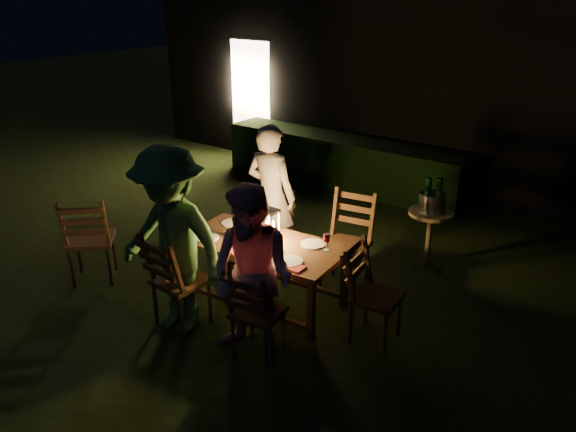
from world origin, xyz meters
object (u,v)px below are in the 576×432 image
Objects in this scene: bottle_table at (243,225)px; chair_near_right at (257,327)px; dining_table at (263,249)px; lantern at (270,228)px; chair_near_left at (180,296)px; chair_end at (374,311)px; chair_spare at (92,254)px; chair_far_left at (269,241)px; bottle_bucket_a at (427,198)px; side_table at (431,218)px; chair_far_right at (345,258)px; person_opp_left at (172,242)px; ice_bucket at (432,202)px; person_house_side at (271,196)px; bottle_bucket_b at (438,198)px; person_opp_right at (252,277)px.

chair_near_right is at bearing -42.86° from bottle_table.
lantern reaches higher than dining_table.
chair_end is (1.61, 0.91, -0.02)m from chair_near_left.
chair_spare is at bearing -156.21° from lantern.
bottle_table is at bearing 112.37° from chair_far_left.
bottle_table is (-0.76, 0.71, 0.55)m from chair_near_right.
bottle_table reaches higher than chair_near_right.
bottle_bucket_a reaches higher than chair_end.
side_table is 2.16× the size of bottle_bucket_a.
chair_far_left reaches higher than dining_table.
chair_end is 2.79× the size of lantern.
chair_near_right is 2.91× the size of bottle_bucket_a.
dining_table is 6.14× the size of bottle_table.
lantern is at bearing 111.73° from chair_near_right.
bottle_bucket_a is at bearing 56.27° from dining_table.
chair_spare is at bearing 24.99° from chair_far_right.
chair_spare is (-2.31, -1.59, -0.00)m from chair_far_right.
person_opp_left is at bearing 178.84° from chair_near_right.
chair_end is at bearing 126.68° from chair_far_right.
chair_near_left is 2.99m from ice_bucket.
person_opp_left is at bearing -117.37° from bottle_bucket_a.
person_house_side reaches higher than chair_end.
chair_far_right reaches higher than lantern.
chair_far_left is at bearing 109.16° from bottle_table.
chair_far_left is at bearing -145.08° from bottle_bucket_b.
person_house_side is (-0.52, 0.78, 0.22)m from dining_table.
chair_near_left is 1.10m from lantern.
person_house_side reaches higher than ice_bucket.
person_opp_left is (1.45, -0.08, 0.59)m from chair_spare.
chair_far_left is at bearing 129.43° from lantern.
chair_near_right is 1.78m from chair_far_left.
chair_spare is 3.60× the size of ice_bucket.
chair_near_right is 2.68m from bottle_bucket_b.
dining_table is 0.95m from person_opp_right.
chair_far_right is at bearing 60.18° from lantern.
side_table is (0.97, 1.74, -0.24)m from lantern.
chair_near_right is 1.91m from person_house_side.
chair_far_right is at bearing -117.48° from bottle_bucket_a.
dining_table is at bearing -22.25° from chair_spare.
chair_far_right is at bearing -118.81° from ice_bucket.
chair_spare reaches higher than chair_near_left.
chair_spare is (-1.83, -0.77, -0.29)m from dining_table.
dining_table is 0.99m from chair_far_right.
chair_end is at bearing 46.42° from person_opp_right.
chair_far_right reaches higher than chair_end.
person_opp_left is (-0.86, -1.67, 0.59)m from chair_far_right.
chair_end is 1.30m from lantern.
chair_end is at bearing 32.18° from chair_near_left.
person_opp_right is at bearing 118.76° from person_house_side.
bottle_table is at bearing 127.98° from chair_near_right.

